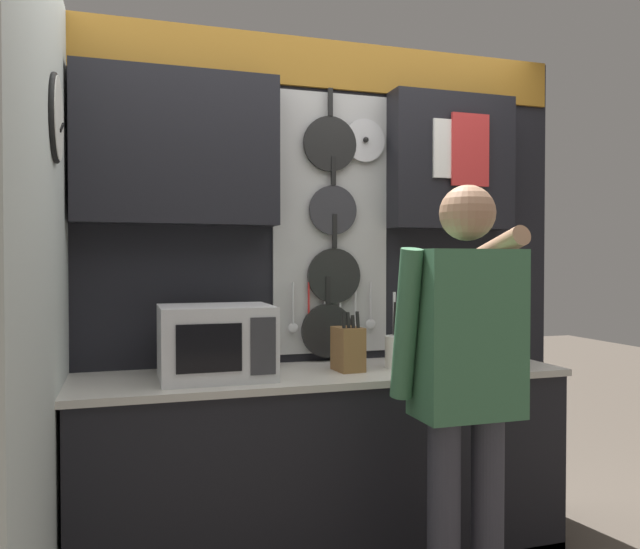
% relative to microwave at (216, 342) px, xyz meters
% --- Properties ---
extents(base_cabinet_counter, '(2.17, 0.59, 0.89)m').
position_rel_microwave_xyz_m(base_cabinet_counter, '(0.49, 0.02, -0.60)').
color(base_cabinet_counter, black).
rests_on(base_cabinet_counter, ground_plane).
extents(back_wall_unit, '(2.74, 0.23, 2.46)m').
position_rel_microwave_xyz_m(back_wall_unit, '(0.48, 0.29, 0.47)').
color(back_wall_unit, black).
rests_on(back_wall_unit, ground_plane).
extents(side_wall, '(0.07, 1.60, 2.46)m').
position_rel_microwave_xyz_m(side_wall, '(-0.62, -0.39, 0.21)').
color(side_wall, silver).
rests_on(side_wall, ground_plane).
extents(microwave, '(0.46, 0.38, 0.31)m').
position_rel_microwave_xyz_m(microwave, '(0.00, 0.00, 0.00)').
color(microwave, silver).
rests_on(microwave, base_cabinet_counter).
extents(knife_block, '(0.12, 0.16, 0.27)m').
position_rel_microwave_xyz_m(knife_block, '(0.59, 0.00, -0.05)').
color(knife_block, brown).
rests_on(knife_block, base_cabinet_counter).
extents(utensil_crock, '(0.12, 0.12, 0.35)m').
position_rel_microwave_xyz_m(utensil_crock, '(0.84, 0.00, -0.07)').
color(utensil_crock, white).
rests_on(utensil_crock, base_cabinet_counter).
extents(person, '(0.54, 0.64, 1.65)m').
position_rel_microwave_xyz_m(person, '(0.82, -0.61, -0.06)').
color(person, '#383842').
rests_on(person, ground_plane).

